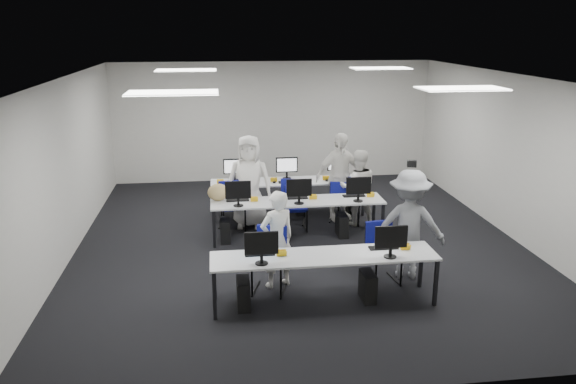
{
  "coord_description": "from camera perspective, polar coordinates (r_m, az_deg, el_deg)",
  "views": [
    {
      "loc": [
        -1.45,
        -9.59,
        3.83
      ],
      "look_at": [
        -0.22,
        -0.13,
        1.0
      ],
      "focal_mm": 35.0,
      "sensor_mm": 36.0,
      "label": 1
    }
  ],
  "objects": [
    {
      "name": "equipment_mid",
      "position": [
        10.44,
        -0.06,
        -2.9
      ],
      "size": [
        2.91,
        0.41,
        1.19
      ],
      "color": "white",
      "rests_on": "desk_mid"
    },
    {
      "name": "desk_front",
      "position": [
        7.98,
        3.7,
        -6.76
      ],
      "size": [
        3.2,
        0.7,
        0.73
      ],
      "color": "silver",
      "rests_on": "ground"
    },
    {
      "name": "desk_back",
      "position": [
        11.71,
        -0.01,
        0.92
      ],
      "size": [
        3.2,
        0.7,
        0.73
      ],
      "color": "silver",
      "rests_on": "ground"
    },
    {
      "name": "student_1",
      "position": [
        11.17,
        7.11,
        0.45
      ],
      "size": [
        0.81,
        0.66,
        1.52
      ],
      "primitive_type": "imported",
      "rotation": [
        0.0,
        0.0,
        3.02
      ],
      "color": "white",
      "rests_on": "ground"
    },
    {
      "name": "student_2",
      "position": [
        10.97,
        -3.97,
        1.06
      ],
      "size": [
        0.98,
        0.73,
        1.83
      ],
      "primitive_type": "imported",
      "rotation": [
        0.0,
        0.0,
        -0.18
      ],
      "color": "white",
      "rests_on": "ground"
    },
    {
      "name": "equipment_back",
      "position": [
        11.84,
        0.89,
        -0.53
      ],
      "size": [
        2.91,
        0.41,
        1.19
      ],
      "color": "white",
      "rests_on": "desk_back"
    },
    {
      "name": "chair_6",
      "position": [
        11.33,
        0.54,
        -1.62
      ],
      "size": [
        0.58,
        0.61,
        0.96
      ],
      "rotation": [
        0.0,
        0.0,
        -0.24
      ],
      "color": "navy",
      "rests_on": "ground"
    },
    {
      "name": "student_0",
      "position": [
        8.44,
        -1.12,
        -4.82
      ],
      "size": [
        0.65,
        0.54,
        1.52
      ],
      "primitive_type": "imported",
      "rotation": [
        0.0,
        0.0,
        3.52
      ],
      "color": "white",
      "rests_on": "ground"
    },
    {
      "name": "handbag",
      "position": [
        10.4,
        -7.1,
        -0.02
      ],
      "size": [
        0.41,
        0.28,
        0.32
      ],
      "primitive_type": "ellipsoid",
      "rotation": [
        0.0,
        0.0,
        0.08
      ],
      "color": "tan",
      "rests_on": "desk_mid"
    },
    {
      "name": "chair_0",
      "position": [
        8.46,
        -1.88,
        -8.1
      ],
      "size": [
        0.6,
        0.63,
        0.97
      ],
      "rotation": [
        0.0,
        0.0,
        -0.29
      ],
      "color": "navy",
      "rests_on": "ground"
    },
    {
      "name": "dslr_camera",
      "position": [
        8.82,
        12.46,
        2.84
      ],
      "size": [
        0.18,
        0.21,
        0.1
      ],
      "primitive_type": "cube",
      "rotation": [
        0.0,
        0.0,
        2.87
      ],
      "color": "black",
      "rests_on": "photographer"
    },
    {
      "name": "chair_5",
      "position": [
        11.21,
        -5.92,
        -2.05
      ],
      "size": [
        0.49,
        0.53,
        0.88
      ],
      "rotation": [
        0.0,
        0.0,
        -0.15
      ],
      "color": "navy",
      "rests_on": "ground"
    },
    {
      "name": "ceiling_panels",
      "position": [
        9.73,
        1.22,
        11.54
      ],
      "size": [
        5.2,
        4.6,
        0.02
      ],
      "color": "white",
      "rests_on": "room"
    },
    {
      "name": "chair_2",
      "position": [
        11.0,
        -5.68,
        -2.32
      ],
      "size": [
        0.52,
        0.56,
        0.93
      ],
      "rotation": [
        0.0,
        0.0,
        0.15
      ],
      "color": "navy",
      "rests_on": "ground"
    },
    {
      "name": "student_3",
      "position": [
        11.39,
        5.21,
        1.54
      ],
      "size": [
        1.14,
        0.75,
        1.8
      ],
      "primitive_type": "imported",
      "rotation": [
        0.0,
        0.0,
        0.32
      ],
      "color": "white",
      "rests_on": "ground"
    },
    {
      "name": "chair_4",
      "position": [
        11.33,
        5.99,
        -1.78
      ],
      "size": [
        0.48,
        0.52,
        0.92
      ],
      "rotation": [
        0.0,
        0.0,
        -0.07
      ],
      "color": "navy",
      "rests_on": "ground"
    },
    {
      "name": "desk_mid",
      "position": [
        10.38,
        0.98,
        -1.14
      ],
      "size": [
        3.2,
        0.7,
        0.73
      ],
      "color": "silver",
      "rests_on": "ground"
    },
    {
      "name": "photographer",
      "position": [
        8.91,
        12.17,
        -3.25
      ],
      "size": [
        1.26,
        0.93,
        1.74
      ],
      "primitive_type": "imported",
      "rotation": [
        0.0,
        0.0,
        2.87
      ],
      "color": "gray",
      "rests_on": "ground"
    },
    {
      "name": "chair_3",
      "position": [
        10.96,
        0.8,
        -2.44
      ],
      "size": [
        0.42,
        0.46,
        0.85
      ],
      "rotation": [
        0.0,
        0.0,
        -0.01
      ],
      "color": "navy",
      "rests_on": "ground"
    },
    {
      "name": "room",
      "position": [
        9.97,
        1.17,
        3.01
      ],
      "size": [
        9.0,
        9.02,
        3.0
      ],
      "color": "black",
      "rests_on": "ground"
    },
    {
      "name": "chair_7",
      "position": [
        11.49,
        5.35,
        -1.6
      ],
      "size": [
        0.54,
        0.57,
        0.86
      ],
      "rotation": [
        0.0,
        0.0,
        -0.32
      ],
      "color": "navy",
      "rests_on": "ground"
    },
    {
      "name": "chair_1",
      "position": [
        8.88,
        9.55,
        -7.19
      ],
      "size": [
        0.52,
        0.55,
        0.93
      ],
      "rotation": [
        0.0,
        0.0,
        0.13
      ],
      "color": "navy",
      "rests_on": "ground"
    },
    {
      "name": "equipment_front",
      "position": [
        8.06,
        2.33,
        -8.99
      ],
      "size": [
        2.51,
        0.41,
        1.19
      ],
      "color": "#0C51A3",
      "rests_on": "desk_front"
    }
  ]
}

